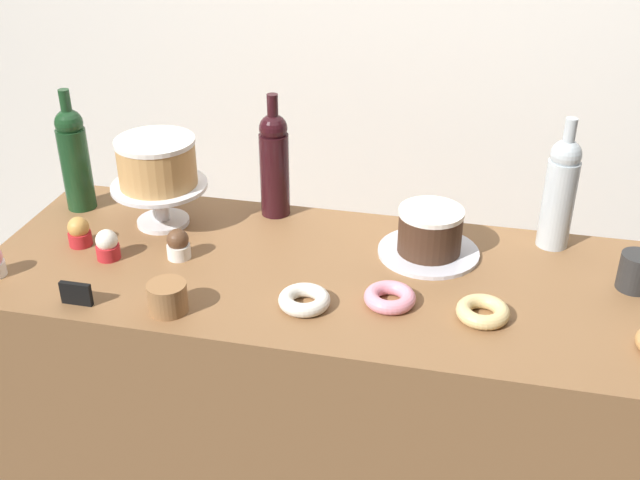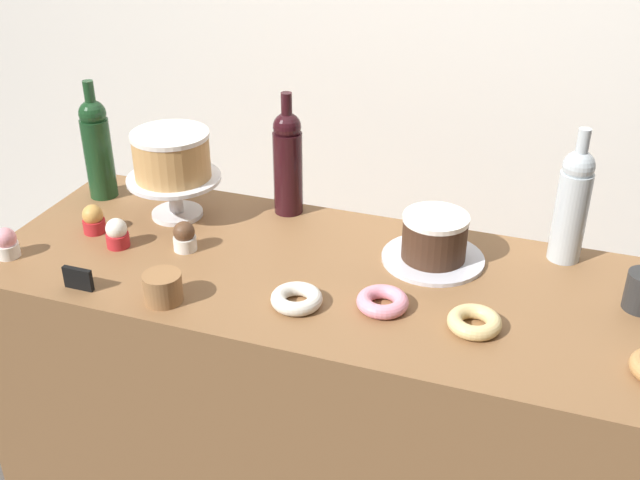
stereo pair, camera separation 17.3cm
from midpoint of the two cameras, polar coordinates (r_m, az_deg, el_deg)
name	(u,v)px [view 1 (the left image)]	position (r m, az deg, el deg)	size (l,w,h in m)	color
back_wall	(383,26)	(2.45, 2.64, 15.55)	(6.00, 0.05, 2.60)	silver
display_counter	(320,425)	(2.06, -2.48, -13.63)	(1.58, 0.62, 0.95)	brown
cake_stand_pedestal	(161,196)	(2.00, -14.21, 3.10)	(0.24, 0.24, 0.11)	silver
white_layer_cake	(157,162)	(1.96, -14.54, 5.58)	(0.20, 0.20, 0.12)	tan
silver_serving_platter	(428,252)	(1.84, 5.40, -0.97)	(0.24, 0.24, 0.01)	silver
chocolate_round_cake	(430,230)	(1.81, 5.48, 0.65)	(0.15, 0.15, 0.11)	#3D2619
wine_bottle_dark_red	(274,163)	(1.98, -5.94, 5.67)	(0.08, 0.08, 0.33)	black
wine_bottle_clear	(560,191)	(1.87, 14.89, 3.46)	(0.08, 0.08, 0.33)	#B2BCC1
wine_bottle_green	(74,157)	(2.13, -20.03, 5.75)	(0.08, 0.08, 0.33)	#193D1E
cupcake_caramel	(79,232)	(1.98, -19.87, 0.49)	(0.06, 0.06, 0.07)	red
cupcake_vanilla	(107,245)	(1.90, -18.06, -0.44)	(0.06, 0.06, 0.07)	red
cupcake_chocolate	(178,245)	(1.85, -13.13, -0.41)	(0.06, 0.06, 0.07)	white
donut_pink	(390,297)	(1.65, 2.21, -4.38)	(0.11, 0.11, 0.03)	pink
donut_glazed	(483,312)	(1.62, 9.02, -5.37)	(0.11, 0.11, 0.03)	#E0C17F
donut_sugar	(303,300)	(1.64, -4.29, -4.54)	(0.11, 0.11, 0.03)	silver
cookie_stack	(168,297)	(1.67, -14.20, -4.24)	(0.08, 0.08, 0.07)	olive
price_sign_chalkboard	(76,294)	(1.75, -20.40, -3.84)	(0.07, 0.01, 0.05)	black
coffee_cup_ceramic	(636,272)	(1.79, 19.90, -2.30)	(0.08, 0.08, 0.08)	#282828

